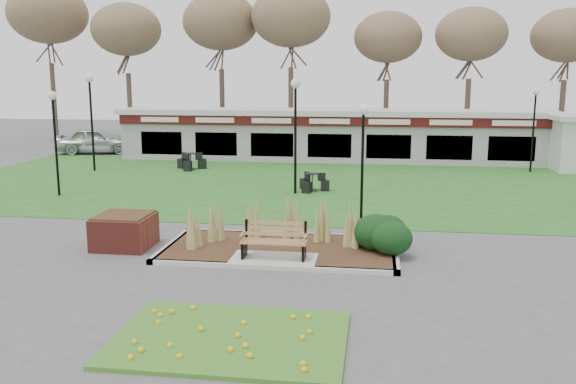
# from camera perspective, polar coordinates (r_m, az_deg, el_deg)

# --- Properties ---
(ground) EXTENTS (100.00, 100.00, 0.00)m
(ground) POSITION_cam_1_polar(r_m,az_deg,el_deg) (15.68, -1.41, -6.80)
(ground) COLOR #515154
(ground) RESTS_ON ground
(lawn) EXTENTS (34.00, 16.00, 0.02)m
(lawn) POSITION_cam_1_polar(r_m,az_deg,el_deg) (27.27, 2.82, 0.77)
(lawn) COLOR #245C1D
(lawn) RESTS_ON ground
(flower_bed) EXTENTS (4.20, 3.00, 0.16)m
(flower_bed) POSITION_cam_1_polar(r_m,az_deg,el_deg) (11.44, -5.38, -13.32)
(flower_bed) COLOR #297020
(flower_bed) RESTS_ON ground
(planting_bed) EXTENTS (6.75, 3.40, 1.27)m
(planting_bed) POSITION_cam_1_polar(r_m,az_deg,el_deg) (16.71, 3.69, -4.40)
(planting_bed) COLOR #362115
(planting_bed) RESTS_ON ground
(park_bench) EXTENTS (1.70, 0.66, 0.93)m
(park_bench) POSITION_cam_1_polar(r_m,az_deg,el_deg) (15.75, -1.27, -4.49)
(park_bench) COLOR #9A6F45
(park_bench) RESTS_ON ground
(brick_planter) EXTENTS (1.50, 1.50, 0.95)m
(brick_planter) POSITION_cam_1_polar(r_m,az_deg,el_deg) (17.71, -15.06, -3.52)
(brick_planter) COLOR maroon
(brick_planter) RESTS_ON ground
(food_pavilion) EXTENTS (24.60, 3.40, 2.90)m
(food_pavilion) POSITION_cam_1_polar(r_m,az_deg,el_deg) (34.94, 4.09, 5.37)
(food_pavilion) COLOR #959497
(food_pavilion) RESTS_ON ground
(tree_backdrop) EXTENTS (47.24, 5.24, 10.36)m
(tree_backdrop) POSITION_cam_1_polar(r_m,az_deg,el_deg) (42.97, 5.04, 15.55)
(tree_backdrop) COLOR #47382B
(tree_backdrop) RESTS_ON ground
(lamp_post_near_right) EXTENTS (0.32, 0.32, 3.89)m
(lamp_post_near_right) POSITION_cam_1_polar(r_m,az_deg,el_deg) (19.12, 7.02, 4.98)
(lamp_post_near_right) COLOR black
(lamp_post_near_right) RESTS_ON ground
(lamp_post_mid_left) EXTENTS (0.35, 0.35, 4.18)m
(lamp_post_mid_left) POSITION_cam_1_polar(r_m,az_deg,el_deg) (25.84, -21.05, 6.30)
(lamp_post_mid_left) COLOR black
(lamp_post_mid_left) RESTS_ON ground
(lamp_post_mid_right) EXTENTS (0.39, 0.39, 4.65)m
(lamp_post_mid_right) POSITION_cam_1_polar(r_m,az_deg,el_deg) (24.55, 0.70, 7.62)
(lamp_post_mid_right) COLOR black
(lamp_post_mid_right) RESTS_ON ground
(lamp_post_far_right) EXTENTS (0.35, 0.35, 4.18)m
(lamp_post_far_right) POSITION_cam_1_polar(r_m,az_deg,el_deg) (32.71, 22.08, 7.02)
(lamp_post_far_right) COLOR black
(lamp_post_far_right) RESTS_ON ground
(lamp_post_far_left) EXTENTS (0.40, 0.40, 4.86)m
(lamp_post_far_left) POSITION_cam_1_polar(r_m,az_deg,el_deg) (32.21, -18.00, 8.12)
(lamp_post_far_left) COLOR black
(lamp_post_far_left) RESTS_ON ground
(bistro_set_b) EXTENTS (1.56, 1.39, 0.83)m
(bistro_set_b) POSITION_cam_1_polar(r_m,az_deg,el_deg) (31.84, -9.09, 2.61)
(bistro_set_b) COLOR black
(bistro_set_b) RESTS_ON ground
(bistro_set_c) EXTENTS (1.32, 1.36, 0.74)m
(bistro_set_c) POSITION_cam_1_polar(r_m,az_deg,el_deg) (25.51, 2.28, 0.66)
(bistro_set_c) COLOR black
(bistro_set_c) RESTS_ON ground
(car_silver) EXTENTS (5.14, 3.10, 1.64)m
(car_silver) POSITION_cam_1_polar(r_m,az_deg,el_deg) (39.89, -17.52, 4.62)
(car_silver) COLOR #B9B9BE
(car_silver) RESTS_ON ground
(car_black) EXTENTS (5.18, 3.03, 1.61)m
(car_black) POSITION_cam_1_polar(r_m,az_deg,el_deg) (41.35, -8.07, 5.19)
(car_black) COLOR black
(car_black) RESTS_ON ground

